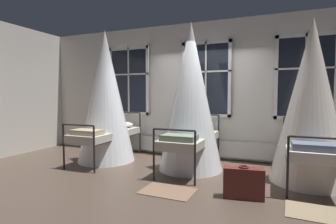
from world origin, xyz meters
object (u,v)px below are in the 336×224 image
suitcase_dark (243,183)px  cot_second (191,99)px  cot_first (106,98)px  cot_third (311,104)px

suitcase_dark → cot_second: bearing=126.6°
cot_second → suitcase_dark: cot_second is taller
cot_first → cot_second: 1.96m
cot_second → suitcase_dark: size_ratio=4.94×
cot_first → cot_second: cot_first is taller
cot_third → suitcase_dark: bearing=140.1°
cot_third → cot_first: bearing=90.0°
cot_first → cot_second: size_ratio=1.00×
cot_first → suitcase_dark: bearing=-109.8°
cot_first → cot_second: bearing=-88.8°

